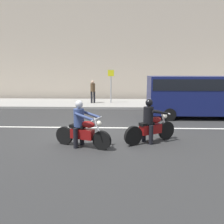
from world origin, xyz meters
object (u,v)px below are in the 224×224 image
motorcycle_with_rider_denim_blue (82,128)px  parked_van_navy (197,94)px  motorcycle_with_rider_black_leather (150,125)px  pedestrian_bystander (93,90)px  street_sign_post (111,83)px

motorcycle_with_rider_denim_blue → parked_van_navy: (5.29, 5.04, 0.65)m
motorcycle_with_rider_black_leather → parked_van_navy: size_ratio=0.37×
motorcycle_with_rider_black_leather → pedestrian_bystander: bearing=109.2°
street_sign_post → pedestrian_bystander: (-1.30, -0.17, -0.51)m
parked_van_navy → street_sign_post: 6.52m
motorcycle_with_rider_black_leather → street_sign_post: (-1.75, 8.93, 0.97)m
parked_van_navy → motorcycle_with_rider_denim_blue: bearing=-136.4°
motorcycle_with_rider_black_leather → motorcycle_with_rider_denim_blue: size_ratio=0.97×
motorcycle_with_rider_denim_blue → pedestrian_bystander: pedestrian_bystander is taller
motorcycle_with_rider_black_leather → motorcycle_with_rider_denim_blue: (-2.31, -0.58, 0.00)m
street_sign_post → pedestrian_bystander: size_ratio=1.47×
pedestrian_bystander → street_sign_post: bearing=7.3°
motorcycle_with_rider_denim_blue → pedestrian_bystander: 9.39m
motorcycle_with_rider_denim_blue → parked_van_navy: size_ratio=0.38×
motorcycle_with_rider_black_leather → street_sign_post: bearing=101.1°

